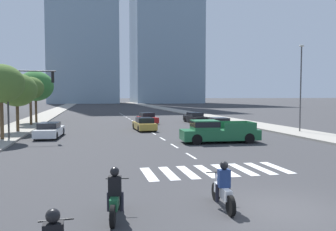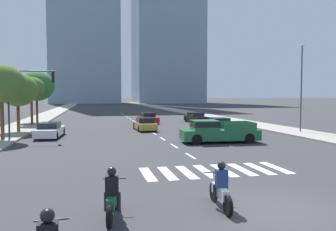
{
  "view_description": "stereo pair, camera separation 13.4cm",
  "coord_description": "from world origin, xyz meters",
  "px_view_note": "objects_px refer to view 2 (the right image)",
  "views": [
    {
      "loc": [
        -5.66,
        -9.27,
        3.5
      ],
      "look_at": [
        0.0,
        15.59,
        2.0
      ],
      "focal_mm": 36.61,
      "sensor_mm": 36.0,
      "label": 1
    },
    {
      "loc": [
        -5.53,
        -9.29,
        3.5
      ],
      "look_at": [
        0.0,
        15.59,
        2.0
      ],
      "focal_mm": 36.61,
      "sensor_mm": 36.0,
      "label": 2
    }
  ],
  "objects_px": {
    "sedan_black_4": "(196,118)",
    "traffic_signal_far": "(26,89)",
    "street_tree_third": "(31,88)",
    "sedan_red_1": "(148,118)",
    "street_tree_nearest": "(1,84)",
    "sedan_gold_3": "(145,124)",
    "street_lamp_east": "(301,82)",
    "motorcycle_lead": "(221,190)",
    "street_tree_fourth": "(37,86)",
    "sedan_black_0": "(220,125)",
    "pickup_truck": "(216,132)",
    "motorcycle_third": "(112,198)",
    "sedan_white_2": "(50,130)",
    "street_tree_second": "(18,90)"
  },
  "relations": [
    {
      "from": "sedan_black_4",
      "to": "street_lamp_east",
      "type": "relative_size",
      "value": 0.59
    },
    {
      "from": "sedan_black_4",
      "to": "motorcycle_third",
      "type": "bearing_deg",
      "value": -25.61
    },
    {
      "from": "sedan_red_1",
      "to": "sedan_black_4",
      "type": "xyz_separation_m",
      "value": [
        6.24,
        -0.2,
        -0.01
      ]
    },
    {
      "from": "motorcycle_third",
      "to": "sedan_gold_3",
      "type": "xyz_separation_m",
      "value": [
        4.6,
        24.07,
        0.01
      ]
    },
    {
      "from": "pickup_truck",
      "to": "sedan_gold_3",
      "type": "distance_m",
      "value": 10.66
    },
    {
      "from": "sedan_red_1",
      "to": "pickup_truck",
      "type": "bearing_deg",
      "value": 0.74
    },
    {
      "from": "sedan_black_0",
      "to": "sedan_gold_3",
      "type": "relative_size",
      "value": 1.06
    },
    {
      "from": "sedan_gold_3",
      "to": "street_tree_third",
      "type": "xyz_separation_m",
      "value": [
        -11.9,
        7.84,
        3.72
      ]
    },
    {
      "from": "sedan_black_4",
      "to": "pickup_truck",
      "type": "bearing_deg",
      "value": -17.15
    },
    {
      "from": "sedan_gold_3",
      "to": "traffic_signal_far",
      "type": "xyz_separation_m",
      "value": [
        -10.16,
        -5.03,
        3.41
      ]
    },
    {
      "from": "motorcycle_third",
      "to": "street_tree_second",
      "type": "distance_m",
      "value": 25.82
    },
    {
      "from": "sedan_black_0",
      "to": "street_tree_fourth",
      "type": "relative_size",
      "value": 0.72
    },
    {
      "from": "sedan_black_0",
      "to": "street_tree_third",
      "type": "relative_size",
      "value": 0.84
    },
    {
      "from": "motorcycle_lead",
      "to": "sedan_black_0",
      "type": "bearing_deg",
      "value": -17.42
    },
    {
      "from": "sedan_red_1",
      "to": "traffic_signal_far",
      "type": "relative_size",
      "value": 0.79
    },
    {
      "from": "pickup_truck",
      "to": "street_tree_nearest",
      "type": "height_order",
      "value": "street_tree_nearest"
    },
    {
      "from": "sedan_gold_3",
      "to": "street_tree_nearest",
      "type": "height_order",
      "value": "street_tree_nearest"
    },
    {
      "from": "motorcycle_lead",
      "to": "sedan_gold_3",
      "type": "height_order",
      "value": "motorcycle_lead"
    },
    {
      "from": "motorcycle_lead",
      "to": "street_tree_third",
      "type": "height_order",
      "value": "street_tree_third"
    },
    {
      "from": "sedan_white_2",
      "to": "traffic_signal_far",
      "type": "xyz_separation_m",
      "value": [
        -1.59,
        -1.06,
        3.41
      ]
    },
    {
      "from": "street_lamp_east",
      "to": "street_tree_second",
      "type": "relative_size",
      "value": 1.48
    },
    {
      "from": "motorcycle_third",
      "to": "pickup_truck",
      "type": "bearing_deg",
      "value": -21.19
    },
    {
      "from": "motorcycle_lead",
      "to": "street_lamp_east",
      "type": "relative_size",
      "value": 0.26
    },
    {
      "from": "sedan_red_1",
      "to": "street_tree_nearest",
      "type": "height_order",
      "value": "street_tree_nearest"
    },
    {
      "from": "motorcycle_third",
      "to": "sedan_black_4",
      "type": "relative_size",
      "value": 0.43
    },
    {
      "from": "motorcycle_lead",
      "to": "sedan_red_1",
      "type": "height_order",
      "value": "motorcycle_lead"
    },
    {
      "from": "sedan_gold_3",
      "to": "street_lamp_east",
      "type": "bearing_deg",
      "value": -114.04
    },
    {
      "from": "street_lamp_east",
      "to": "pickup_truck",
      "type": "bearing_deg",
      "value": -156.0
    },
    {
      "from": "sedan_red_1",
      "to": "street_lamp_east",
      "type": "distance_m",
      "value": 18.91
    },
    {
      "from": "traffic_signal_far",
      "to": "street_lamp_east",
      "type": "xyz_separation_m",
      "value": [
        23.96,
        -0.48,
        0.76
      ]
    },
    {
      "from": "sedan_red_1",
      "to": "sedan_gold_3",
      "type": "relative_size",
      "value": 1.03
    },
    {
      "from": "sedan_white_2",
      "to": "street_tree_fourth",
      "type": "distance_m",
      "value": 16.54
    },
    {
      "from": "sedan_black_0",
      "to": "sedan_black_4",
      "type": "distance_m",
      "value": 10.2
    },
    {
      "from": "traffic_signal_far",
      "to": "street_lamp_east",
      "type": "bearing_deg",
      "value": -1.14
    },
    {
      "from": "motorcycle_lead",
      "to": "street_tree_third",
      "type": "distance_m",
      "value": 33.72
    },
    {
      "from": "sedan_black_4",
      "to": "street_tree_third",
      "type": "bearing_deg",
      "value": -93.39
    },
    {
      "from": "sedan_red_1",
      "to": "street_tree_nearest",
      "type": "bearing_deg",
      "value": -50.44
    },
    {
      "from": "sedan_gold_3",
      "to": "sedan_black_0",
      "type": "bearing_deg",
      "value": -107.64
    },
    {
      "from": "sedan_red_1",
      "to": "sedan_black_4",
      "type": "height_order",
      "value": "sedan_red_1"
    },
    {
      "from": "motorcycle_third",
      "to": "street_tree_nearest",
      "type": "bearing_deg",
      "value": 30.93
    },
    {
      "from": "motorcycle_third",
      "to": "street_tree_fourth",
      "type": "relative_size",
      "value": 0.32
    },
    {
      "from": "sedan_black_0",
      "to": "street_tree_third",
      "type": "distance_m",
      "value": 21.83
    },
    {
      "from": "motorcycle_third",
      "to": "sedan_black_0",
      "type": "xyz_separation_m",
      "value": [
        11.83,
        22.09,
        0.01
      ]
    },
    {
      "from": "motorcycle_lead",
      "to": "street_tree_fourth",
      "type": "xyz_separation_m",
      "value": [
        -10.63,
        35.67,
        4.07
      ]
    },
    {
      "from": "motorcycle_lead",
      "to": "street_lamp_east",
      "type": "height_order",
      "value": "street_lamp_east"
    },
    {
      "from": "sedan_red_1",
      "to": "street_tree_fourth",
      "type": "bearing_deg",
      "value": -109.7
    },
    {
      "from": "pickup_truck",
      "to": "street_lamp_east",
      "type": "relative_size",
      "value": 0.73
    },
    {
      "from": "sedan_black_4",
      "to": "traffic_signal_far",
      "type": "xyz_separation_m",
      "value": [
        -18.07,
        -13.22,
        3.4
      ]
    },
    {
      "from": "sedan_black_4",
      "to": "street_tree_fourth",
      "type": "bearing_deg",
      "value": -104.52
    },
    {
      "from": "motorcycle_lead",
      "to": "sedan_black_0",
      "type": "distance_m",
      "value": 23.55
    }
  ]
}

